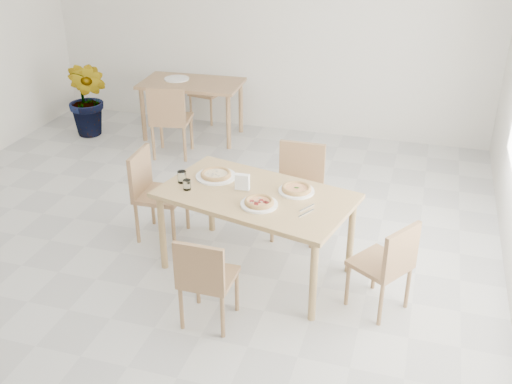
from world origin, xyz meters
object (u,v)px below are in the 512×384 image
(napkin_holder, at_px, (242,183))
(second_table, at_px, (192,89))
(plate_margherita, at_px, (296,191))
(chair_back_s, at_px, (169,116))
(chair_east, at_px, (388,262))
(plate_mushroom, at_px, (216,176))
(plate_pepperoni, at_px, (259,204))
(chair_west, at_px, (152,188))
(chair_back_n, at_px, (209,87))
(main_table, at_px, (256,202))
(chair_north, at_px, (299,183))
(potted_plant, at_px, (89,99))
(tumbler_b, at_px, (187,185))
(pizza_mushroom, at_px, (216,174))
(plate_empty, at_px, (177,79))
(chair_south, at_px, (205,276))
(pizza_margherita, at_px, (296,188))
(tumbler_a, at_px, (182,177))
(pizza_pepperoni, at_px, (259,202))

(napkin_holder, height_order, second_table, napkin_holder)
(plate_margherita, relative_size, chair_back_s, 0.32)
(chair_east, distance_m, plate_mushroom, 1.65)
(plate_pepperoni, height_order, chair_back_s, chair_back_s)
(chair_west, height_order, chair_back_n, chair_west)
(plate_pepperoni, bearing_deg, chair_back_n, 116.19)
(main_table, relative_size, chair_back_n, 2.16)
(chair_north, relative_size, chair_east, 1.12)
(napkin_holder, height_order, potted_plant, potted_plant)
(chair_west, xyz_separation_m, tumbler_b, (0.53, -0.39, 0.30))
(pizza_mushroom, distance_m, napkin_holder, 0.34)
(chair_north, bearing_deg, plate_pepperoni, -97.68)
(chair_north, distance_m, plate_empty, 3.00)
(chair_north, relative_size, plate_pepperoni, 2.97)
(chair_north, distance_m, chair_east, 1.38)
(main_table, height_order, chair_south, chair_south)
(chair_north, xyz_separation_m, plate_mushroom, (-0.62, -0.56, 0.25))
(tumbler_b, distance_m, second_table, 3.10)
(chair_north, distance_m, pizza_margherita, 0.70)
(chair_east, bearing_deg, tumbler_b, -62.78)
(tumbler_a, height_order, plate_empty, tumbler_a)
(plate_empty, bearing_deg, plate_margherita, -50.43)
(plate_empty, bearing_deg, plate_pepperoni, -56.37)
(chair_back_s, bearing_deg, napkin_holder, 117.90)
(pizza_pepperoni, height_order, chair_back_s, chair_back_s)
(chair_south, distance_m, plate_pepperoni, 0.75)
(chair_east, xyz_separation_m, pizza_margherita, (-0.82, 0.38, 0.32))
(chair_west, xyz_separation_m, plate_empty, (-0.84, 2.55, 0.26))
(plate_mushroom, bearing_deg, potted_plant, 139.49)
(plate_margherita, height_order, potted_plant, potted_plant)
(plate_pepperoni, relative_size, potted_plant, 0.29)
(chair_west, height_order, plate_mushroom, chair_west)
(plate_mushroom, xyz_separation_m, plate_pepperoni, (0.50, -0.39, 0.00))
(chair_west, height_order, plate_empty, chair_west)
(chair_back_s, bearing_deg, chair_back_n, -98.73)
(chair_west, relative_size, tumbler_b, 9.86)
(plate_mushroom, relative_size, chair_back_s, 0.38)
(plate_pepperoni, xyz_separation_m, second_table, (-1.79, 2.98, -0.11))
(chair_back_s, bearing_deg, potted_plant, -25.46)
(plate_mushroom, distance_m, plate_empty, 3.05)
(plate_margherita, distance_m, pizza_margherita, 0.02)
(plate_margherita, height_order, second_table, plate_margherita)
(chair_east, height_order, pizza_pepperoni, pizza_pepperoni)
(pizza_mushroom, bearing_deg, chair_south, -74.96)
(chair_west, height_order, potted_plant, potted_plant)
(plate_margherita, xyz_separation_m, pizza_pepperoni, (-0.23, -0.31, 0.02))
(pizza_margherita, xyz_separation_m, chair_back_s, (-2.02, 1.93, -0.25))
(plate_mushroom, bearing_deg, chair_north, 42.03)
(chair_east, height_order, plate_empty, chair_east)
(plate_mushroom, bearing_deg, plate_margherita, -5.61)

